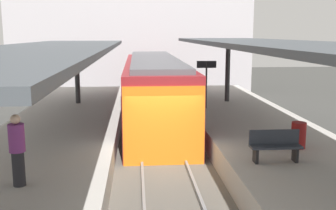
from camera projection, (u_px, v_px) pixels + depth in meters
The scene contains 14 objects.
ground_plane at pixel (164, 172), 12.95m from camera, with size 80.00×80.00×0.00m, color #383835.
platform_left at pixel (44, 160), 12.56m from camera, with size 4.40×28.00×1.00m, color #ADA8A0.
platform_right at pixel (279, 155), 13.16m from camera, with size 4.40×28.00×1.00m, color #ADA8A0.
track_ballast at pixel (164, 169), 12.93m from camera, with size 3.20×28.00×0.20m, color #59544C.
rail_near_side at pixel (142, 165), 12.85m from camera, with size 0.08×28.00×0.14m, color slate.
rail_far_side at pixel (186, 164), 12.96m from camera, with size 0.08×28.00×0.14m, color slate.
commuter_train at pixel (154, 90), 19.56m from camera, with size 2.78×13.89×3.10m.
canopy_left at pixel (48, 50), 13.33m from camera, with size 4.18×21.00×3.03m.
canopy_right at pixel (270, 45), 13.90m from camera, with size 4.18×21.00×3.18m.
platform_bench at pixel (275, 145), 10.82m from camera, with size 1.40×0.41×0.86m.
platform_sign at pixel (206, 74), 18.34m from camera, with size 0.90×0.08×2.21m.
litter_bin at pixel (298, 135), 12.10m from camera, with size 0.44×0.44×0.80m, color maroon.
passenger_near_bench at pixel (17, 149), 9.01m from camera, with size 0.36×0.36×1.67m.
station_building_backdrop at pixel (131, 20), 31.51m from camera, with size 18.00×6.00×11.00m, color #B7B2B7.
Camera 1 is at (-0.87, -12.33, 4.45)m, focal length 42.59 mm.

